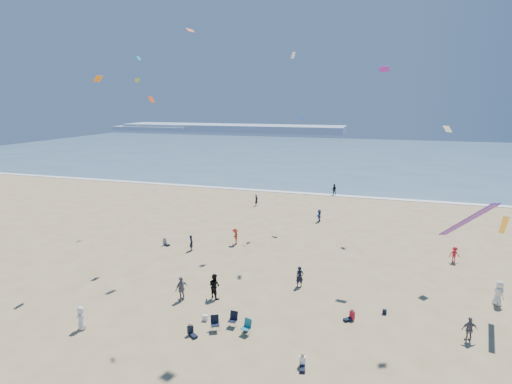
% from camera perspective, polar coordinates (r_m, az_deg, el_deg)
% --- Properties ---
extents(ground, '(220.00, 220.00, 0.00)m').
position_cam_1_polar(ground, '(23.90, -11.22, -24.40)').
color(ground, tan).
rests_on(ground, ground).
extents(ocean, '(220.00, 100.00, 0.06)m').
position_cam_1_polar(ocean, '(112.91, 11.98, 5.24)').
color(ocean, '#476B84').
rests_on(ocean, ground).
extents(surf_line, '(220.00, 1.20, 0.08)m').
position_cam_1_polar(surf_line, '(63.95, 7.93, -0.25)').
color(surf_line, white).
rests_on(surf_line, ground).
extents(headland_far, '(110.00, 20.00, 3.20)m').
position_cam_1_polar(headland_far, '(199.52, -3.59, 9.12)').
color(headland_far, '#7A8EA8').
rests_on(headland_far, ground).
extents(headland_near, '(40.00, 14.00, 2.00)m').
position_cam_1_polar(headland_near, '(212.46, -14.35, 8.82)').
color(headland_near, '#7A8EA8').
rests_on(headland_near, ground).
extents(standing_flyers, '(27.36, 51.85, 1.92)m').
position_cam_1_polar(standing_flyers, '(36.22, 7.05, -9.21)').
color(standing_flyers, white).
rests_on(standing_flyers, ground).
extents(seated_group, '(20.27, 26.11, 0.84)m').
position_cam_1_polar(seated_group, '(27.10, -4.24, -18.19)').
color(seated_group, white).
rests_on(seated_group, ground).
extents(chair_cluster, '(2.78, 1.52, 1.00)m').
position_cam_1_polar(chair_cluster, '(26.88, -3.58, -18.27)').
color(chair_cluster, black).
rests_on(chair_cluster, ground).
extents(white_tote, '(0.35, 0.20, 0.40)m').
position_cam_1_polar(white_tote, '(28.24, -7.27, -17.40)').
color(white_tote, white).
rests_on(white_tote, ground).
extents(black_backpack, '(0.30, 0.22, 0.38)m').
position_cam_1_polar(black_backpack, '(26.96, -1.41, -18.91)').
color(black_backpack, black).
rests_on(black_backpack, ground).
extents(navy_bag, '(0.28, 0.18, 0.34)m').
position_cam_1_polar(navy_bag, '(30.13, 17.89, -15.97)').
color(navy_bag, black).
rests_on(navy_bag, ground).
extents(kites_aloft, '(45.97, 38.30, 27.86)m').
position_cam_1_polar(kites_aloft, '(30.06, 16.83, 13.58)').
color(kites_aloft, '#492B8C').
rests_on(kites_aloft, ground).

